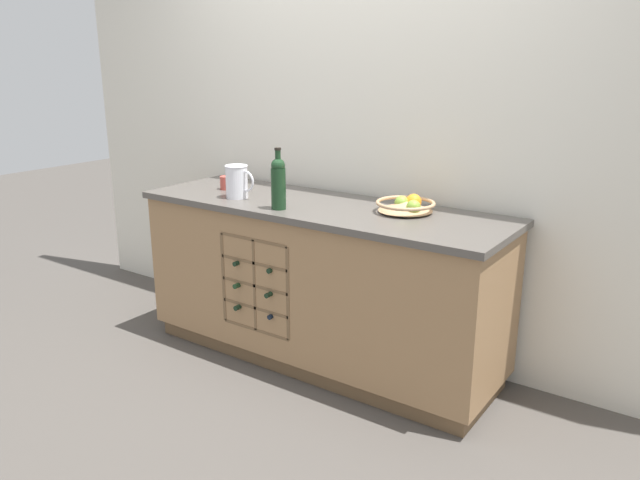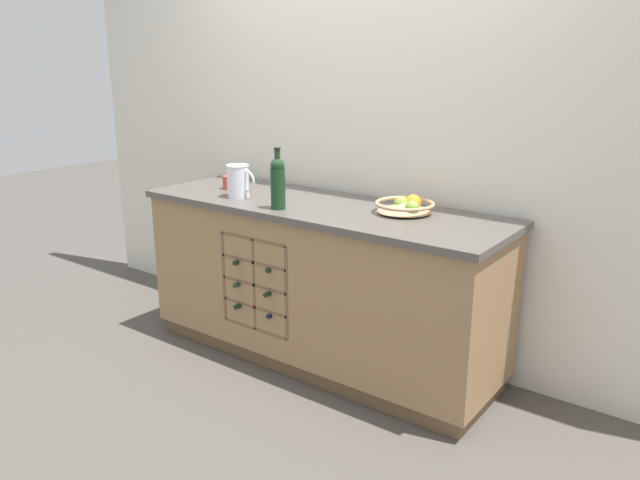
{
  "view_description": "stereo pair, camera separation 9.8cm",
  "coord_description": "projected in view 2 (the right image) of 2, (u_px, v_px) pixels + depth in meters",
  "views": [
    {
      "loc": [
        1.83,
        -2.62,
        1.63
      ],
      "look_at": [
        0.0,
        0.0,
        0.69
      ],
      "focal_mm": 35.0,
      "sensor_mm": 36.0,
      "label": 1
    },
    {
      "loc": [
        1.91,
        -2.56,
        1.63
      ],
      "look_at": [
        0.0,
        0.0,
        0.69
      ],
      "focal_mm": 35.0,
      "sensor_mm": 36.0,
      "label": 2
    }
  ],
  "objects": [
    {
      "name": "ground_plane",
      "position": [
        320.0,
        357.0,
        3.52
      ],
      "size": [
        14.0,
        14.0,
        0.0
      ],
      "primitive_type": "plane",
      "color": "#4C4742"
    },
    {
      "name": "fruit_bowl",
      "position": [
        405.0,
        205.0,
        3.08
      ],
      "size": [
        0.3,
        0.3,
        0.09
      ],
      "color": "tan",
      "rests_on": "kitchen_island"
    },
    {
      "name": "standing_wine_bottle",
      "position": [
        278.0,
        182.0,
        3.14
      ],
      "size": [
        0.08,
        0.08,
        0.31
      ],
      "color": "#19381E",
      "rests_on": "kitchen_island"
    },
    {
      "name": "back_wall",
      "position": [
        360.0,
        124.0,
        3.45
      ],
      "size": [
        4.4,
        0.06,
        2.55
      ],
      "primitive_type": "cube",
      "color": "silver",
      "rests_on": "ground_plane"
    },
    {
      "name": "kitchen_island",
      "position": [
        319.0,
        283.0,
        3.39
      ],
      "size": [
        2.04,
        0.67,
        0.89
      ],
      "color": "brown",
      "rests_on": "ground_plane"
    },
    {
      "name": "white_pitcher",
      "position": [
        238.0,
        180.0,
        3.41
      ],
      "size": [
        0.19,
        0.13,
        0.18
      ],
      "color": "white",
      "rests_on": "kitchen_island"
    },
    {
      "name": "ceramic_mug",
      "position": [
        230.0,
        182.0,
        3.65
      ],
      "size": [
        0.11,
        0.08,
        0.08
      ],
      "color": "#B7473D",
      "rests_on": "kitchen_island"
    }
  ]
}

